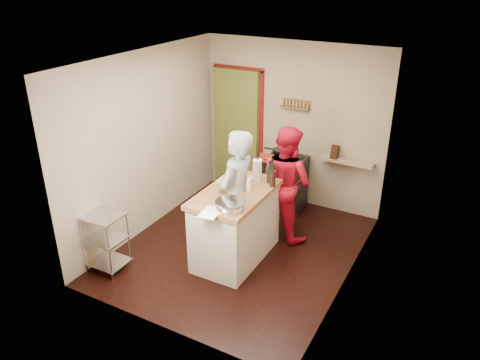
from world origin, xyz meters
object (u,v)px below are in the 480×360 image
object	(u,v)px
wire_shelving	(106,239)
person_stripe	(236,197)
island	(236,223)
person_red	(286,182)
stove	(285,182)

from	to	relation	value
wire_shelving	person_stripe	size ratio (longest dim) A/B	0.45
island	person_red	bearing A→B (deg)	69.07
wire_shelving	stove	bearing A→B (deg)	63.15
wire_shelving	island	world-z (taller)	island
wire_shelving	island	size ratio (longest dim) A/B	0.55
stove	person_stripe	distance (m)	1.64
person_stripe	island	bearing A→B (deg)	15.13
wire_shelving	person_red	size ratio (longest dim) A/B	0.48
island	person_red	xyz separation A→B (m)	(0.33, 0.86, 0.31)
stove	wire_shelving	world-z (taller)	stove
wire_shelving	person_stripe	bearing A→B (deg)	38.39
island	person_red	distance (m)	0.98
stove	person_stripe	world-z (taller)	person_stripe
island	person_red	world-z (taller)	person_red
stove	person_red	world-z (taller)	person_red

